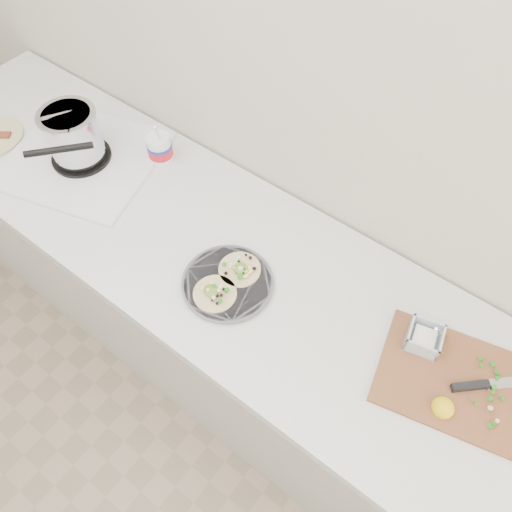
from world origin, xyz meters
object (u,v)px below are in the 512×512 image
Objects in this scene: taco_plate at (227,281)px; cutboard at (459,377)px; stove at (77,143)px; tub at (160,147)px.

cutboard is at bearing 11.59° from taco_plate.
cutboard reaches higher than taco_plate.
stove is 3.15× the size of tub.
tub is 1.20m from cutboard.
stove is at bearing 173.01° from taco_plate.
stove is 1.42m from cutboard.
stove is at bearing 168.66° from cutboard.
cutboard is (1.19, -0.13, -0.05)m from tub.
taco_plate is 0.59× the size of cutboard.
tub is 0.42× the size of cutboard.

